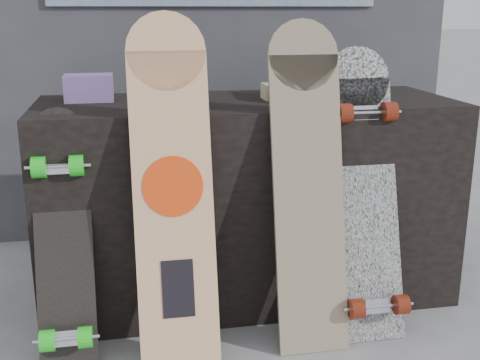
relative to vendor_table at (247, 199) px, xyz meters
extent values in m
plane|color=slate|center=(0.00, -0.50, -0.40)|extent=(60.00, 60.00, 0.00)
cube|color=black|center=(0.00, 0.00, 0.00)|extent=(1.60, 0.60, 0.80)
cube|color=#36363B|center=(0.00, 0.85, 0.70)|extent=(2.40, 0.20, 2.20)
cube|color=#593D7D|center=(-0.60, 0.10, 0.45)|extent=(0.18, 0.12, 0.10)
cube|color=#593D7D|center=(0.25, 0.06, 0.46)|extent=(0.14, 0.14, 0.12)
cube|color=#D1B78C|center=(0.18, 0.01, 0.43)|extent=(0.22, 0.10, 0.06)
cube|color=beige|center=(-0.32, -0.40, 0.10)|extent=(0.26, 0.28, 1.01)
cylinder|color=beige|center=(-0.32, -0.27, 0.61)|extent=(0.26, 0.08, 0.26)
cylinder|color=#F13E0F|center=(-0.32, -0.39, 0.19)|extent=(0.20, 0.05, 0.19)
cube|color=black|center=(-0.32, -0.48, -0.14)|extent=(0.10, 0.05, 0.18)
cube|color=beige|center=(0.14, -0.39, 0.09)|extent=(0.24, 0.26, 0.99)
cylinder|color=beige|center=(0.14, -0.27, 0.59)|extent=(0.24, 0.07, 0.24)
cube|color=silver|center=(0.37, -0.34, 0.05)|extent=(0.24, 0.30, 0.90)
cylinder|color=silver|center=(0.37, -0.20, 0.50)|extent=(0.24, 0.08, 0.23)
cube|color=silver|center=(0.37, -0.48, -0.26)|extent=(0.09, 0.04, 0.06)
cylinder|color=#641D0E|center=(0.28, -0.50, -0.26)|extent=(0.05, 0.07, 0.07)
cylinder|color=#641D0E|center=(0.45, -0.50, -0.26)|extent=(0.05, 0.07, 0.07)
cube|color=silver|center=(0.37, -0.28, 0.38)|extent=(0.09, 0.04, 0.06)
cylinder|color=#641D0E|center=(0.28, -0.30, 0.39)|extent=(0.05, 0.07, 0.07)
cylinder|color=#641D0E|center=(0.45, -0.30, 0.39)|extent=(0.05, 0.07, 0.07)
cube|color=black|center=(-0.69, -0.33, -0.03)|extent=(0.19, 0.25, 0.74)
cylinder|color=black|center=(-0.69, -0.21, 0.33)|extent=(0.19, 0.07, 0.18)
cube|color=silver|center=(-0.69, -0.46, -0.28)|extent=(0.09, 0.04, 0.06)
cylinder|color=#1ED51F|center=(-0.75, -0.48, -0.28)|extent=(0.04, 0.07, 0.07)
cylinder|color=#1ED51F|center=(-0.63, -0.48, -0.28)|extent=(0.04, 0.07, 0.07)
cube|color=silver|center=(-0.69, -0.29, 0.24)|extent=(0.09, 0.04, 0.06)
cylinder|color=#1ED51F|center=(-0.75, -0.31, 0.25)|extent=(0.04, 0.07, 0.07)
cylinder|color=#1ED51F|center=(-0.63, -0.31, 0.25)|extent=(0.04, 0.07, 0.07)
camera|label=1|loc=(-0.46, -2.26, 0.74)|focal=45.00mm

